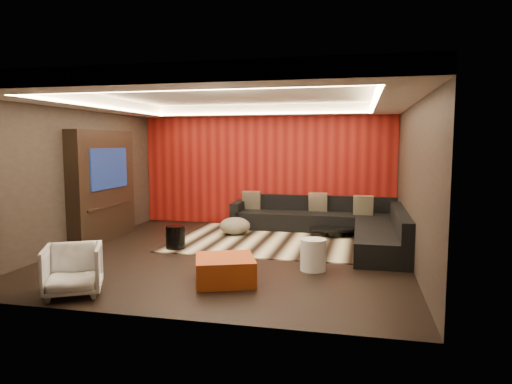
% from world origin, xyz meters
% --- Properties ---
extents(floor, '(6.00, 6.00, 0.02)m').
position_xyz_m(floor, '(0.00, 0.00, -0.01)').
color(floor, black).
rests_on(floor, ground).
extents(ceiling, '(6.00, 6.00, 0.02)m').
position_xyz_m(ceiling, '(0.00, 0.00, 2.81)').
color(ceiling, silver).
rests_on(ceiling, ground).
extents(wall_back, '(6.00, 0.02, 2.80)m').
position_xyz_m(wall_back, '(0.00, 3.01, 1.40)').
color(wall_back, black).
rests_on(wall_back, ground).
extents(wall_left, '(0.02, 6.00, 2.80)m').
position_xyz_m(wall_left, '(-3.01, 0.00, 1.40)').
color(wall_left, black).
rests_on(wall_left, ground).
extents(wall_right, '(0.02, 6.00, 2.80)m').
position_xyz_m(wall_right, '(3.01, 0.00, 1.40)').
color(wall_right, black).
rests_on(wall_right, ground).
extents(red_feature_wall, '(5.98, 0.05, 2.78)m').
position_xyz_m(red_feature_wall, '(0.00, 2.97, 1.40)').
color(red_feature_wall, '#6B0C0A').
rests_on(red_feature_wall, ground).
extents(soffit_back, '(6.00, 0.60, 0.22)m').
position_xyz_m(soffit_back, '(0.00, 2.70, 2.69)').
color(soffit_back, silver).
rests_on(soffit_back, ground).
extents(soffit_front, '(6.00, 0.60, 0.22)m').
position_xyz_m(soffit_front, '(0.00, -2.70, 2.69)').
color(soffit_front, silver).
rests_on(soffit_front, ground).
extents(soffit_left, '(0.60, 4.80, 0.22)m').
position_xyz_m(soffit_left, '(-2.70, 0.00, 2.69)').
color(soffit_left, silver).
rests_on(soffit_left, ground).
extents(soffit_right, '(0.60, 4.80, 0.22)m').
position_xyz_m(soffit_right, '(2.70, 0.00, 2.69)').
color(soffit_right, silver).
rests_on(soffit_right, ground).
extents(cove_back, '(4.80, 0.08, 0.04)m').
position_xyz_m(cove_back, '(0.00, 2.36, 2.60)').
color(cove_back, '#FFD899').
rests_on(cove_back, ground).
extents(cove_front, '(4.80, 0.08, 0.04)m').
position_xyz_m(cove_front, '(0.00, -2.36, 2.60)').
color(cove_front, '#FFD899').
rests_on(cove_front, ground).
extents(cove_left, '(0.08, 4.80, 0.04)m').
position_xyz_m(cove_left, '(-2.36, 0.00, 2.60)').
color(cove_left, '#FFD899').
rests_on(cove_left, ground).
extents(cove_right, '(0.08, 4.80, 0.04)m').
position_xyz_m(cove_right, '(2.36, 0.00, 2.60)').
color(cove_right, '#FFD899').
rests_on(cove_right, ground).
extents(tv_surround, '(0.30, 2.00, 2.20)m').
position_xyz_m(tv_surround, '(-2.85, 0.60, 1.10)').
color(tv_surround, black).
rests_on(tv_surround, ground).
extents(tv_screen, '(0.04, 1.30, 0.80)m').
position_xyz_m(tv_screen, '(-2.69, 0.60, 1.45)').
color(tv_screen, black).
rests_on(tv_screen, ground).
extents(tv_shelf, '(0.04, 1.60, 0.04)m').
position_xyz_m(tv_shelf, '(-2.69, 0.60, 0.70)').
color(tv_shelf, black).
rests_on(tv_shelf, ground).
extents(rug, '(4.05, 3.06, 0.02)m').
position_xyz_m(rug, '(0.55, 1.28, 0.01)').
color(rug, beige).
rests_on(rug, floor).
extents(coffee_table, '(1.34, 1.34, 0.18)m').
position_xyz_m(coffee_table, '(1.69, 1.92, 0.11)').
color(coffee_table, black).
rests_on(coffee_table, rug).
extents(drum_stool, '(0.40, 0.40, 0.42)m').
position_xyz_m(drum_stool, '(-1.12, 0.14, 0.23)').
color(drum_stool, black).
rests_on(drum_stool, rug).
extents(striped_pouf, '(0.73, 0.73, 0.36)m').
position_xyz_m(striped_pouf, '(-0.39, 1.64, 0.20)').
color(striped_pouf, beige).
rests_on(striped_pouf, rug).
extents(white_side_table, '(0.48, 0.48, 0.49)m').
position_xyz_m(white_side_table, '(1.49, -0.69, 0.25)').
color(white_side_table, silver).
rests_on(white_side_table, floor).
extents(orange_ottoman, '(1.04, 1.04, 0.36)m').
position_xyz_m(orange_ottoman, '(0.34, -1.56, 0.18)').
color(orange_ottoman, '#9B4014').
rests_on(orange_ottoman, floor).
extents(armchair, '(0.94, 0.95, 0.65)m').
position_xyz_m(armchair, '(-1.43, -2.50, 0.32)').
color(armchair, silver).
rests_on(armchair, floor).
extents(sectional_sofa, '(3.65, 3.50, 0.75)m').
position_xyz_m(sectional_sofa, '(1.73, 1.86, 0.26)').
color(sectional_sofa, black).
rests_on(sectional_sofa, floor).
extents(throw_pillows, '(2.96, 0.55, 0.44)m').
position_xyz_m(throw_pillows, '(1.08, 2.62, 0.62)').
color(throw_pillows, tan).
rests_on(throw_pillows, sectional_sofa).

